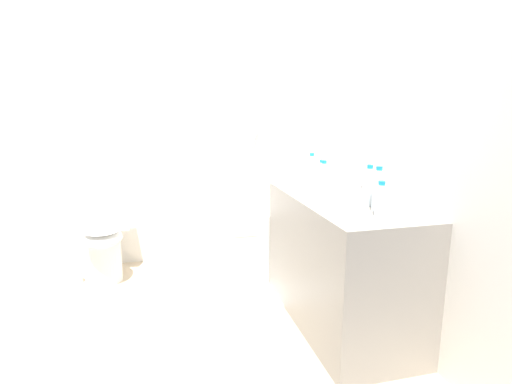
{
  "coord_description": "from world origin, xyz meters",
  "views": [
    {
      "loc": [
        -0.12,
        -2.66,
        1.47
      ],
      "look_at": [
        0.59,
        0.14,
        0.85
      ],
      "focal_mm": 28.88,
      "sensor_mm": 36.0,
      "label": 1
    }
  ],
  "objects_px": {
    "sink_faucet": "(361,190)",
    "toilet_paper_roll": "(76,277)",
    "water_bottle_1": "(322,173)",
    "drinking_glass_0": "(321,180)",
    "bath_mat": "(242,298)",
    "water_bottle_2": "(369,187)",
    "water_bottle_0": "(324,176)",
    "sink_basin": "(336,192)",
    "toilet": "(105,239)",
    "bathtub": "(239,235)",
    "water_bottle_4": "(381,200)",
    "water_bottle_3": "(312,170)",
    "water_bottle_5": "(378,190)",
    "drinking_glass_1": "(362,200)"
  },
  "relations": [
    {
      "from": "bath_mat",
      "to": "toilet_paper_roll",
      "type": "distance_m",
      "value": 1.44
    },
    {
      "from": "drinking_glass_0",
      "to": "bath_mat",
      "type": "bearing_deg",
      "value": 172.87
    },
    {
      "from": "bath_mat",
      "to": "toilet_paper_roll",
      "type": "xyz_separation_m",
      "value": [
        -1.29,
        0.63,
        0.05
      ]
    },
    {
      "from": "sink_basin",
      "to": "bathtub",
      "type": "bearing_deg",
      "value": 113.25
    },
    {
      "from": "water_bottle_4",
      "to": "drinking_glass_1",
      "type": "height_order",
      "value": "water_bottle_4"
    },
    {
      "from": "bathtub",
      "to": "toilet_paper_roll",
      "type": "relative_size",
      "value": 12.96
    },
    {
      "from": "water_bottle_4",
      "to": "bathtub",
      "type": "bearing_deg",
      "value": 107.11
    },
    {
      "from": "sink_basin",
      "to": "toilet_paper_roll",
      "type": "relative_size",
      "value": 2.86
    },
    {
      "from": "water_bottle_2",
      "to": "water_bottle_4",
      "type": "relative_size",
      "value": 1.29
    },
    {
      "from": "water_bottle_3",
      "to": "water_bottle_2",
      "type": "bearing_deg",
      "value": -83.61
    },
    {
      "from": "water_bottle_0",
      "to": "toilet_paper_roll",
      "type": "height_order",
      "value": "water_bottle_0"
    },
    {
      "from": "water_bottle_0",
      "to": "drinking_glass_1",
      "type": "height_order",
      "value": "water_bottle_0"
    },
    {
      "from": "sink_faucet",
      "to": "drinking_glass_1",
      "type": "distance_m",
      "value": 0.38
    },
    {
      "from": "water_bottle_1",
      "to": "drinking_glass_1",
      "type": "height_order",
      "value": "water_bottle_1"
    },
    {
      "from": "water_bottle_3",
      "to": "drinking_glass_1",
      "type": "height_order",
      "value": "water_bottle_3"
    },
    {
      "from": "sink_basin",
      "to": "drinking_glass_1",
      "type": "xyz_separation_m",
      "value": [
        0.01,
        -0.33,
        0.02
      ]
    },
    {
      "from": "sink_faucet",
      "to": "water_bottle_0",
      "type": "relative_size",
      "value": 0.73
    },
    {
      "from": "toilet",
      "to": "sink_faucet",
      "type": "bearing_deg",
      "value": 59.57
    },
    {
      "from": "toilet",
      "to": "bath_mat",
      "type": "height_order",
      "value": "toilet"
    },
    {
      "from": "water_bottle_0",
      "to": "water_bottle_4",
      "type": "height_order",
      "value": "water_bottle_0"
    },
    {
      "from": "water_bottle_3",
      "to": "toilet_paper_roll",
      "type": "distance_m",
      "value": 2.15
    },
    {
      "from": "sink_faucet",
      "to": "water_bottle_5",
      "type": "bearing_deg",
      "value": -106.22
    },
    {
      "from": "toilet_paper_roll",
      "to": "drinking_glass_0",
      "type": "bearing_deg",
      "value": -20.62
    },
    {
      "from": "water_bottle_1",
      "to": "drinking_glass_0",
      "type": "height_order",
      "value": "water_bottle_1"
    },
    {
      "from": "bathtub",
      "to": "water_bottle_3",
      "type": "relative_size",
      "value": 5.89
    },
    {
      "from": "water_bottle_1",
      "to": "water_bottle_2",
      "type": "distance_m",
      "value": 0.71
    },
    {
      "from": "water_bottle_0",
      "to": "water_bottle_5",
      "type": "distance_m",
      "value": 0.65
    },
    {
      "from": "bathtub",
      "to": "toilet",
      "type": "bearing_deg",
      "value": 178.27
    },
    {
      "from": "sink_basin",
      "to": "drinking_glass_1",
      "type": "bearing_deg",
      "value": -88.5
    },
    {
      "from": "sink_basin",
      "to": "drinking_glass_0",
      "type": "height_order",
      "value": "drinking_glass_0"
    },
    {
      "from": "water_bottle_3",
      "to": "bath_mat",
      "type": "xyz_separation_m",
      "value": [
        -0.55,
        -0.03,
        -0.97
      ]
    },
    {
      "from": "water_bottle_2",
      "to": "sink_faucet",
      "type": "bearing_deg",
      "value": 69.1
    },
    {
      "from": "sink_faucet",
      "to": "water_bottle_4",
      "type": "bearing_deg",
      "value": -107.43
    },
    {
      "from": "drinking_glass_0",
      "to": "bathtub",
      "type": "bearing_deg",
      "value": 124.49
    },
    {
      "from": "sink_basin",
      "to": "toilet",
      "type": "bearing_deg",
      "value": 146.32
    },
    {
      "from": "water_bottle_1",
      "to": "water_bottle_3",
      "type": "height_order",
      "value": "water_bottle_3"
    },
    {
      "from": "water_bottle_3",
      "to": "water_bottle_4",
      "type": "height_order",
      "value": "water_bottle_3"
    },
    {
      "from": "bathtub",
      "to": "sink_basin",
      "type": "height_order",
      "value": "bathtub"
    },
    {
      "from": "water_bottle_0",
      "to": "toilet_paper_roll",
      "type": "relative_size",
      "value": 1.9
    },
    {
      "from": "water_bottle_5",
      "to": "drinking_glass_1",
      "type": "height_order",
      "value": "water_bottle_5"
    },
    {
      "from": "water_bottle_4",
      "to": "water_bottle_5",
      "type": "height_order",
      "value": "water_bottle_5"
    },
    {
      "from": "drinking_glass_0",
      "to": "toilet_paper_roll",
      "type": "height_order",
      "value": "drinking_glass_0"
    },
    {
      "from": "water_bottle_1",
      "to": "water_bottle_2",
      "type": "xyz_separation_m",
      "value": [
        -0.0,
        -0.71,
        0.03
      ]
    },
    {
      "from": "sink_faucet",
      "to": "toilet_paper_roll",
      "type": "bearing_deg",
      "value": 152.93
    },
    {
      "from": "toilet",
      "to": "water_bottle_5",
      "type": "height_order",
      "value": "water_bottle_5"
    },
    {
      "from": "water_bottle_2",
      "to": "drinking_glass_1",
      "type": "distance_m",
      "value": 0.11
    },
    {
      "from": "water_bottle_0",
      "to": "water_bottle_2",
      "type": "bearing_deg",
      "value": -83.86
    },
    {
      "from": "drinking_glass_0",
      "to": "water_bottle_2",
      "type": "bearing_deg",
      "value": -86.19
    },
    {
      "from": "water_bottle_0",
      "to": "drinking_glass_1",
      "type": "distance_m",
      "value": 0.59
    },
    {
      "from": "water_bottle_1",
      "to": "toilet_paper_roll",
      "type": "relative_size",
      "value": 1.71
    }
  ]
}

